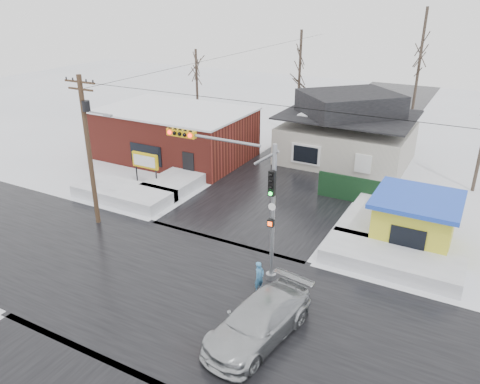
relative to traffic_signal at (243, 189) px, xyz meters
The scene contains 20 objects.
ground 5.94m from the traffic_signal, 129.36° to the right, with size 120.00×120.00×0.00m, color white.
road_ns 5.94m from the traffic_signal, 129.36° to the right, with size 10.00×120.00×0.02m, color black.
road_ew 5.94m from the traffic_signal, 129.36° to the right, with size 120.00×10.00×0.02m, color black.
snowbank_nw 12.81m from the traffic_signal, 160.57° to the left, with size 7.00×3.00×0.80m, color white.
snowbank_ne 8.75m from the traffic_signal, 31.56° to the left, with size 7.00×3.00×0.80m, color white.
snowbank_nside_w 13.70m from the traffic_signal, 136.24° to the left, with size 3.00×8.00×0.80m, color white.
snowbank_nside_e 10.94m from the traffic_signal, 63.18° to the left, with size 3.00×8.00×0.80m, color white.
traffic_signal is the anchor object (origin of this frame).
utility_pole 10.39m from the traffic_signal, behind, with size 3.15×0.44×9.00m.
brick_building 18.87m from the traffic_signal, 135.87° to the left, with size 12.20×8.20×4.12m.
marquee_sign 13.42m from the traffic_signal, 150.28° to the left, with size 2.20×0.21×2.55m.
house 19.13m from the traffic_signal, 91.29° to the left, with size 10.40×8.40×5.76m.
kiosk 10.43m from the traffic_signal, 44.84° to the left, with size 4.60×4.60×2.88m.
fence 12.31m from the traffic_signal, 69.77° to the left, with size 8.00×0.12×1.80m, color black.
tree_far_left 24.16m from the traffic_signal, 105.60° to the left, with size 3.00×3.00×10.00m.
tree_far_mid 25.78m from the traffic_signal, 81.89° to the left, with size 3.00×3.00×12.00m.
tree_far_west 26.75m from the traffic_signal, 128.00° to the left, with size 3.00×3.00×8.00m.
pedestrian 4.23m from the traffic_signal, 38.63° to the right, with size 0.58×0.38×1.60m, color teal.
car 6.26m from the traffic_signal, 54.43° to the right, with size 2.31×5.69×1.65m, color #ADB1B5.
shopping_bag 5.01m from the traffic_signal, 33.44° to the right, with size 0.28×0.12×0.35m, color black.
Camera 1 is at (12.02, -15.01, 13.21)m, focal length 35.00 mm.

